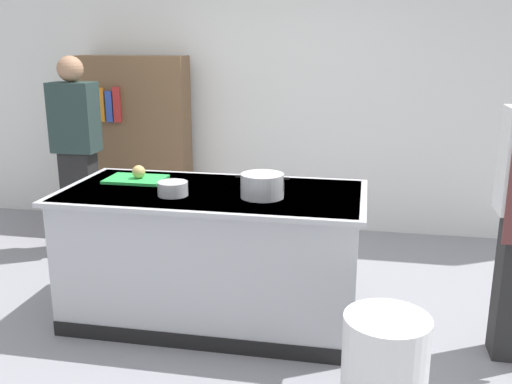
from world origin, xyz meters
TOP-DOWN VIEW (x-y plane):
  - ground_plane at (0.00, 0.00)m, footprint 10.00×10.00m
  - back_wall at (0.00, 2.10)m, footprint 6.40×0.12m
  - counter_island at (0.00, -0.00)m, footprint 1.98×0.98m
  - cutting_board at (-0.59, 0.16)m, footprint 0.40×0.28m
  - onion at (-0.57, 0.15)m, footprint 0.09×0.09m
  - stock_pot at (0.35, -0.09)m, footprint 0.34×0.27m
  - mixing_bowl at (-0.21, -0.16)m, footprint 0.19×0.19m
  - trash_bin at (1.11, -0.90)m, footprint 0.42×0.42m
  - person_guest at (-1.52, 1.05)m, footprint 0.38×0.24m
  - bookshelf at (-1.29, 1.80)m, footprint 1.10×0.31m

SIDE VIEW (x-z plane):
  - ground_plane at x=0.00m, z-range 0.00..0.00m
  - trash_bin at x=1.11m, z-range 0.00..0.56m
  - counter_island at x=0.00m, z-range 0.02..0.92m
  - bookshelf at x=-1.29m, z-range 0.00..1.70m
  - cutting_board at x=-0.59m, z-range 0.90..0.92m
  - person_guest at x=-1.52m, z-range 0.05..1.77m
  - mixing_bowl at x=-0.21m, z-range 0.90..0.99m
  - onion at x=-0.57m, z-range 0.92..1.01m
  - stock_pot at x=0.35m, z-range 0.90..1.05m
  - back_wall at x=0.00m, z-range 0.00..3.00m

